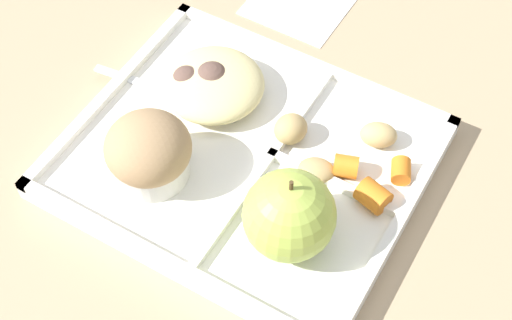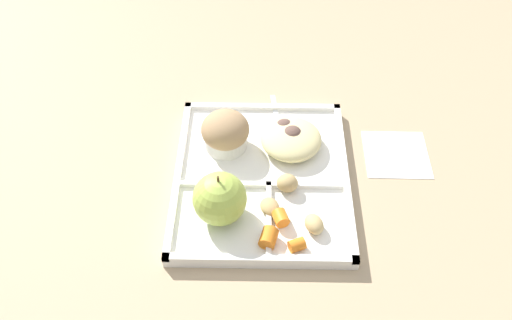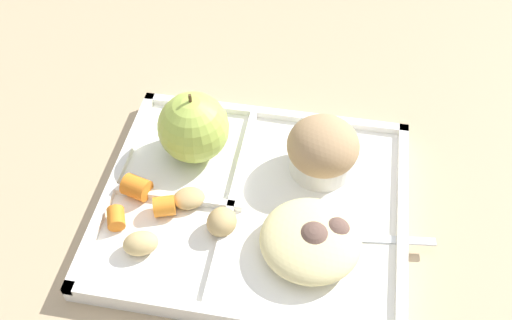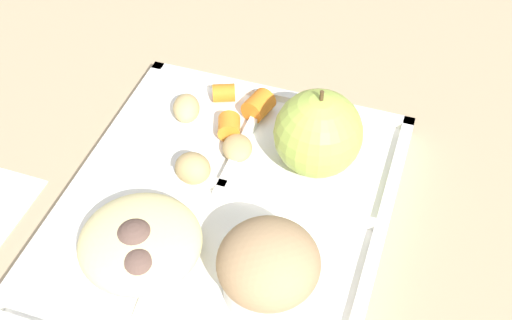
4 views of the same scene
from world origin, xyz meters
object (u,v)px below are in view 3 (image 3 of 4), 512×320
(lunch_tray, at_px, (254,206))
(plastic_fork, at_px, (346,238))
(green_apple, at_px, (194,128))
(bran_muffin, at_px, (323,150))

(lunch_tray, height_order, plastic_fork, lunch_tray)
(green_apple, bearing_deg, lunch_tray, -37.62)
(lunch_tray, distance_m, bran_muffin, 0.10)
(lunch_tray, xyz_separation_m, plastic_fork, (0.10, -0.03, 0.01))
(lunch_tray, height_order, green_apple, green_apple)
(bran_muffin, bearing_deg, plastic_fork, -68.09)
(lunch_tray, distance_m, plastic_fork, 0.11)
(green_apple, distance_m, bran_muffin, 0.15)
(lunch_tray, bearing_deg, bran_muffin, 42.63)
(lunch_tray, relative_size, plastic_fork, 2.06)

